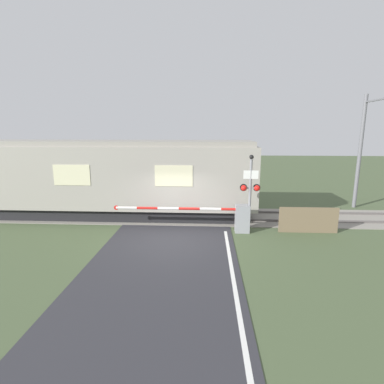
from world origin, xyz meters
name	(u,v)px	position (x,y,z in m)	size (l,w,h in m)	color
ground_plane	(171,239)	(0.00, 0.00, 0.00)	(80.00, 80.00, 0.00)	#475638
track_bed	(179,216)	(0.00, 3.24, 0.02)	(36.00, 3.20, 0.13)	gray
train	(86,178)	(-4.68, 3.24, 1.93)	(16.74, 2.98, 3.77)	black
crossing_barrier	(231,217)	(2.43, 1.02, 0.67)	(5.80, 0.44, 1.18)	gray
signal_post	(250,189)	(3.18, 1.02, 1.88)	(0.84, 0.26, 3.29)	gray
catenary_pole	(361,150)	(9.66, 5.51, 3.20)	(0.20, 1.90, 6.11)	slate
roadside_fence	(308,220)	(5.67, 1.09, 0.55)	(2.45, 0.06, 1.10)	#726047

